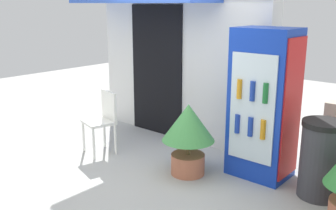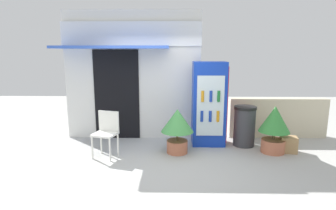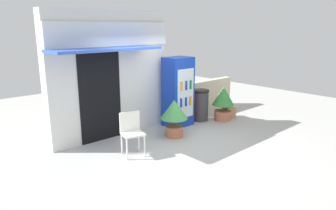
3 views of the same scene
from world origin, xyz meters
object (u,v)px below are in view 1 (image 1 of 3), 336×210
trash_bin (321,159)px  potted_plant_near_shop (188,131)px  drink_cooler (264,104)px  plastic_chair (103,117)px

trash_bin → potted_plant_near_shop: bearing=-161.9°
drink_cooler → plastic_chair: 2.35m
potted_plant_near_shop → plastic_chair: bearing=-172.1°
drink_cooler → potted_plant_near_shop: size_ratio=2.01×
drink_cooler → trash_bin: (0.81, -0.10, -0.49)m
drink_cooler → potted_plant_near_shop: (-0.73, -0.60, -0.35)m
plastic_chair → potted_plant_near_shop: bearing=7.9°
potted_plant_near_shop → trash_bin: (1.54, 0.50, -0.14)m
potted_plant_near_shop → trash_bin: 1.62m
drink_cooler → potted_plant_near_shop: bearing=-140.6°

